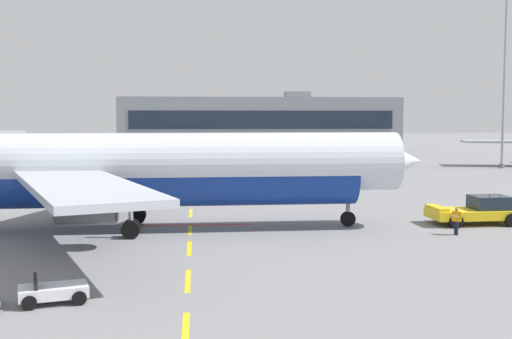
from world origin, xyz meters
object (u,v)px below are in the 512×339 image
object	(u,v)px
catering_truck	(286,174)
ground_crew_worker	(456,219)
apron_light_mast_far	(506,42)
airliner_foreground	(156,168)
pushback_tug	(478,211)
fuel_service_truck	(16,175)

from	to	relation	value
catering_truck	ground_crew_worker	bearing A→B (deg)	-73.19
apron_light_mast_far	catering_truck	bearing A→B (deg)	-144.53
ground_crew_worker	airliner_foreground	bearing A→B (deg)	169.22
catering_truck	pushback_tug	bearing A→B (deg)	-62.88
pushback_tug	apron_light_mast_far	size ratio (longest dim) A/B	0.22
ground_crew_worker	fuel_service_truck	bearing A→B (deg)	142.55
airliner_foreground	ground_crew_worker	size ratio (longest dim) A/B	20.60
ground_crew_worker	apron_light_mast_far	world-z (taller)	apron_light_mast_far
airliner_foreground	apron_light_mast_far	distance (m)	64.28
airliner_foreground	pushback_tug	distance (m)	21.64
pushback_tug	ground_crew_worker	size ratio (longest dim) A/B	3.61
fuel_service_truck	ground_crew_worker	world-z (taller)	fuel_service_truck
pushback_tug	catering_truck	size ratio (longest dim) A/B	0.82
pushback_tug	airliner_foreground	bearing A→B (deg)	-179.35
airliner_foreground	apron_light_mast_far	xyz separation A→B (m)	(44.85, 44.08, 13.29)
pushback_tug	catering_truck	world-z (taller)	catering_truck
ground_crew_worker	apron_light_mast_far	distance (m)	56.84
pushback_tug	fuel_service_truck	xyz separation A→B (m)	(-35.99, 21.49, 0.74)
ground_crew_worker	apron_light_mast_far	size ratio (longest dim) A/B	0.06
catering_truck	airliner_foreground	bearing A→B (deg)	-119.17
fuel_service_truck	apron_light_mast_far	size ratio (longest dim) A/B	0.25
fuel_service_truck	apron_light_mast_far	world-z (taller)	apron_light_mast_far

